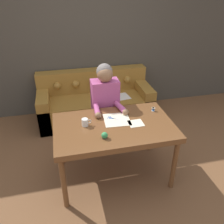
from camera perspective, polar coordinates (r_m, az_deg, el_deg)
name	(u,v)px	position (r m, az deg, el deg)	size (l,w,h in m)	color
ground_plane	(113,175)	(3.26, 0.27, -14.83)	(16.00, 16.00, 0.00)	brown
wall_back	(88,42)	(4.36, -5.83, 16.47)	(8.00, 0.06, 2.60)	#474238
dining_table	(114,130)	(2.84, 0.48, -4.39)	(1.41, 0.88, 0.77)	brown
couch	(95,102)	(4.32, -4.09, 2.36)	(1.98, 0.82, 0.84)	olive
person	(105,109)	(3.33, -1.60, 0.68)	(0.43, 0.56, 1.33)	#33281E
pattern_paper_main	(117,120)	(2.89, 1.18, -1.84)	(0.33, 0.33, 0.00)	beige
pattern_paper_offcut	(136,123)	(2.83, 5.77, -2.72)	(0.18, 0.17, 0.00)	beige
scissors	(112,118)	(2.91, 0.04, -1.54)	(0.18, 0.15, 0.01)	silver
mug	(85,122)	(2.77, -6.48, -2.46)	(0.11, 0.08, 0.09)	silver
thread_spool	(153,109)	(3.12, 9.90, 0.65)	(0.04, 0.04, 0.05)	#3366B2
pin_cushion	(105,136)	(2.56, -1.79, -5.69)	(0.07, 0.07, 0.07)	#4C3828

